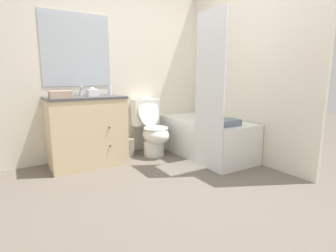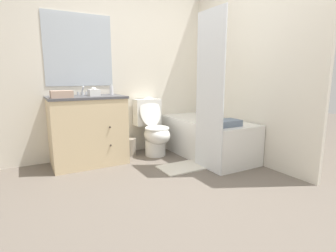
{
  "view_description": "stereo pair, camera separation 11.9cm",
  "coord_description": "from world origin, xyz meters",
  "px_view_note": "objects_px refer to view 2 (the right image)",
  "views": [
    {
      "loc": [
        -1.54,
        -1.93,
        1.12
      ],
      "look_at": [
        0.1,
        0.76,
        0.53
      ],
      "focal_mm": 28.0,
      "sensor_mm": 36.0,
      "label": 1
    },
    {
      "loc": [
        -1.44,
        -1.99,
        1.12
      ],
      "look_at": [
        0.1,
        0.76,
        0.53
      ],
      "focal_mm": 28.0,
      "sensor_mm": 36.0,
      "label": 2
    }
  ],
  "objects_px": {
    "bathtub": "(206,137)",
    "toilet": "(154,130)",
    "tissue_box": "(94,92)",
    "bath_mat": "(183,167)",
    "wastebasket": "(129,147)",
    "bath_towel_folded": "(226,123)",
    "soap_dispenser": "(111,90)",
    "hand_towel_folded": "(62,94)",
    "vanity_cabinet": "(88,130)",
    "sink_faucet": "(82,92)"
  },
  "relations": [
    {
      "from": "bath_towel_folded",
      "to": "hand_towel_folded",
      "type": "bearing_deg",
      "value": 154.48
    },
    {
      "from": "bathtub",
      "to": "hand_towel_folded",
      "type": "height_order",
      "value": "hand_towel_folded"
    },
    {
      "from": "bathtub",
      "to": "soap_dispenser",
      "type": "xyz_separation_m",
      "value": [
        -1.21,
        0.53,
        0.68
      ]
    },
    {
      "from": "soap_dispenser",
      "to": "bath_mat",
      "type": "distance_m",
      "value": 1.4
    },
    {
      "from": "toilet",
      "to": "tissue_box",
      "type": "relative_size",
      "value": 5.66
    },
    {
      "from": "vanity_cabinet",
      "to": "wastebasket",
      "type": "relative_size",
      "value": 3.78
    },
    {
      "from": "vanity_cabinet",
      "to": "hand_towel_folded",
      "type": "relative_size",
      "value": 3.9
    },
    {
      "from": "wastebasket",
      "to": "sink_faucet",
      "type": "bearing_deg",
      "value": 169.58
    },
    {
      "from": "sink_faucet",
      "to": "bathtub",
      "type": "height_order",
      "value": "sink_faucet"
    },
    {
      "from": "sink_faucet",
      "to": "hand_towel_folded",
      "type": "bearing_deg",
      "value": -130.39
    },
    {
      "from": "toilet",
      "to": "wastebasket",
      "type": "bearing_deg",
      "value": 157.16
    },
    {
      "from": "sink_faucet",
      "to": "tissue_box",
      "type": "distance_m",
      "value": 0.22
    },
    {
      "from": "vanity_cabinet",
      "to": "bath_towel_folded",
      "type": "height_order",
      "value": "vanity_cabinet"
    },
    {
      "from": "wastebasket",
      "to": "soap_dispenser",
      "type": "distance_m",
      "value": 0.86
    },
    {
      "from": "bathtub",
      "to": "toilet",
      "type": "bearing_deg",
      "value": 146.45
    },
    {
      "from": "vanity_cabinet",
      "to": "soap_dispenser",
      "type": "distance_m",
      "value": 0.61
    },
    {
      "from": "toilet",
      "to": "soap_dispenser",
      "type": "xyz_separation_m",
      "value": [
        -0.57,
        0.11,
        0.58
      ]
    },
    {
      "from": "sink_faucet",
      "to": "wastebasket",
      "type": "relative_size",
      "value": 0.57
    },
    {
      "from": "tissue_box",
      "to": "soap_dispenser",
      "type": "bearing_deg",
      "value": 12.58
    },
    {
      "from": "vanity_cabinet",
      "to": "bathtub",
      "type": "xyz_separation_m",
      "value": [
        1.56,
        -0.47,
        -0.19
      ]
    },
    {
      "from": "bathtub",
      "to": "vanity_cabinet",
      "type": "bearing_deg",
      "value": 163.39
    },
    {
      "from": "tissue_box",
      "to": "bath_mat",
      "type": "relative_size",
      "value": 0.25
    },
    {
      "from": "toilet",
      "to": "tissue_box",
      "type": "xyz_separation_m",
      "value": [
        -0.82,
        0.06,
        0.56
      ]
    },
    {
      "from": "vanity_cabinet",
      "to": "sink_faucet",
      "type": "height_order",
      "value": "sink_faucet"
    },
    {
      "from": "wastebasket",
      "to": "bath_towel_folded",
      "type": "bearing_deg",
      "value": -51.94
    },
    {
      "from": "bath_towel_folded",
      "to": "bathtub",
      "type": "bearing_deg",
      "value": 77.59
    },
    {
      "from": "toilet",
      "to": "hand_towel_folded",
      "type": "distance_m",
      "value": 1.36
    },
    {
      "from": "toilet",
      "to": "bath_towel_folded",
      "type": "height_order",
      "value": "toilet"
    },
    {
      "from": "vanity_cabinet",
      "to": "toilet",
      "type": "distance_m",
      "value": 0.93
    },
    {
      "from": "vanity_cabinet",
      "to": "tissue_box",
      "type": "distance_m",
      "value": 0.49
    },
    {
      "from": "toilet",
      "to": "wastebasket",
      "type": "distance_m",
      "value": 0.44
    },
    {
      "from": "toilet",
      "to": "bath_towel_folded",
      "type": "relative_size",
      "value": 2.36
    },
    {
      "from": "tissue_box",
      "to": "soap_dispenser",
      "type": "distance_m",
      "value": 0.26
    },
    {
      "from": "vanity_cabinet",
      "to": "soap_dispenser",
      "type": "xyz_separation_m",
      "value": [
        0.35,
        0.07,
        0.5
      ]
    },
    {
      "from": "tissue_box",
      "to": "bath_mat",
      "type": "bearing_deg",
      "value": -41.35
    },
    {
      "from": "soap_dispenser",
      "to": "hand_towel_folded",
      "type": "distance_m",
      "value": 0.7
    },
    {
      "from": "soap_dispenser",
      "to": "bathtub",
      "type": "bearing_deg",
      "value": -23.82
    },
    {
      "from": "vanity_cabinet",
      "to": "sink_faucet",
      "type": "xyz_separation_m",
      "value": [
        -0.0,
        0.21,
        0.47
      ]
    },
    {
      "from": "bath_towel_folded",
      "to": "wastebasket",
      "type": "bearing_deg",
      "value": 128.06
    },
    {
      "from": "sink_faucet",
      "to": "bath_towel_folded",
      "type": "distance_m",
      "value": 1.91
    },
    {
      "from": "tissue_box",
      "to": "bath_mat",
      "type": "distance_m",
      "value": 1.49
    },
    {
      "from": "sink_faucet",
      "to": "toilet",
      "type": "distance_m",
      "value": 1.1
    },
    {
      "from": "tissue_box",
      "to": "hand_towel_folded",
      "type": "xyz_separation_m",
      "value": [
        -0.41,
        -0.17,
        -0.0
      ]
    },
    {
      "from": "wastebasket",
      "to": "toilet",
      "type": "bearing_deg",
      "value": -22.84
    },
    {
      "from": "vanity_cabinet",
      "to": "sink_faucet",
      "type": "bearing_deg",
      "value": 90.0
    },
    {
      "from": "sink_faucet",
      "to": "hand_towel_folded",
      "type": "distance_m",
      "value": 0.47
    },
    {
      "from": "tissue_box",
      "to": "bath_mat",
      "type": "height_order",
      "value": "tissue_box"
    },
    {
      "from": "toilet",
      "to": "bath_mat",
      "type": "bearing_deg",
      "value": -85.55
    },
    {
      "from": "toilet",
      "to": "hand_towel_folded",
      "type": "relative_size",
      "value": 3.5
    },
    {
      "from": "sink_faucet",
      "to": "toilet",
      "type": "relative_size",
      "value": 0.17
    }
  ]
}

